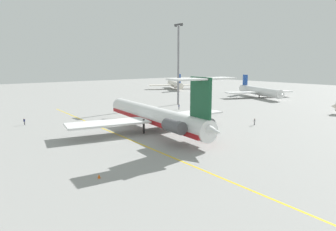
{
  "coord_description": "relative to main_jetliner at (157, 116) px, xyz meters",
  "views": [
    {
      "loc": [
        52.01,
        -28.39,
        14.89
      ],
      "look_at": [
        -0.81,
        14.45,
        2.93
      ],
      "focal_mm": 32.28,
      "sensor_mm": 36.0,
      "label": 1
    }
  ],
  "objects": [
    {
      "name": "main_jetliner",
      "position": [
        0.0,
        0.0,
        0.0
      ],
      "size": [
        42.78,
        37.84,
        12.46
      ],
      "rotation": [
        0.0,
        0.0,
        3.02
      ],
      "color": "white",
      "rests_on": "ground"
    },
    {
      "name": "airliner_mid_left",
      "position": [
        -23.65,
        73.46,
        -0.67
      ],
      "size": [
        29.65,
        29.89,
        9.28
      ],
      "rotation": [
        0.0,
        0.0,
        -0.41
      ],
      "color": "white",
      "rests_on": "ground"
    },
    {
      "name": "ground_crew_portside",
      "position": [
        -25.6,
        -20.69,
        -2.31
      ],
      "size": [
        0.27,
        0.42,
        1.72
      ],
      "rotation": [
        0.0,
        0.0,
        0.27
      ],
      "color": "black",
      "rests_on": "ground"
    },
    {
      "name": "ground",
      "position": [
        -0.38,
        -10.31,
        -3.4
      ],
      "size": [
        366.49,
        366.49,
        0.0
      ],
      "primitive_type": "plane",
      "color": "gray"
    },
    {
      "name": "ground_crew_near_nose",
      "position": [
        -20.71,
        24.49,
        -2.27
      ],
      "size": [
        0.45,
        0.29,
        1.78
      ],
      "rotation": [
        0.0,
        0.0,
        1.67
      ],
      "color": "black",
      "rests_on": "ground"
    },
    {
      "name": "ground_crew_near_tail",
      "position": [
        9.5,
        22.24,
        -2.35
      ],
      "size": [
        0.29,
        0.35,
        1.65
      ],
      "rotation": [
        0.0,
        0.0,
        5.62
      ],
      "color": "black",
      "rests_on": "ground"
    },
    {
      "name": "taxiway_centreline",
      "position": [
        -1.19,
        -8.22,
        -3.39
      ],
      "size": [
        90.53,
        5.05,
        0.01
      ],
      "primitive_type": "cube",
      "rotation": [
        0.0,
        0.0,
        3.09
      ],
      "color": "gold",
      "rests_on": "ground"
    },
    {
      "name": "light_mast",
      "position": [
        -29.79,
        32.02,
        11.87
      ],
      "size": [
        4.0,
        0.7,
        28.07
      ],
      "color": "slate",
      "rests_on": "ground"
    },
    {
      "name": "airliner_far_left",
      "position": [
        -80.22,
        73.13,
        -0.77
      ],
      "size": [
        27.7,
        28.08,
        8.94
      ],
      "rotation": [
        0.0,
        0.0,
        2.64
      ],
      "color": "silver",
      "rests_on": "ground"
    },
    {
      "name": "safety_cone_nose",
      "position": [
        16.92,
        -22.15,
        -3.12
      ],
      "size": [
        0.4,
        0.4,
        0.55
      ],
      "primitive_type": "cone",
      "color": "#EA590F",
      "rests_on": "ground"
    }
  ]
}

